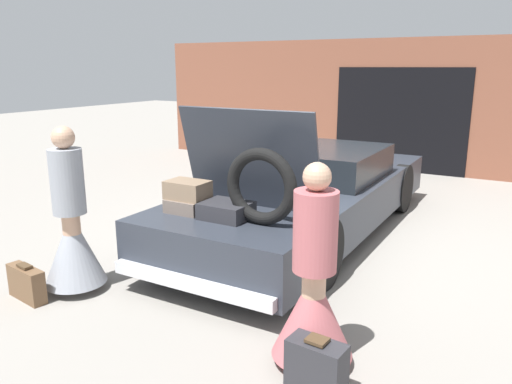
% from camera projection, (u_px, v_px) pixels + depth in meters
% --- Properties ---
extents(ground_plane, '(40.00, 40.00, 0.00)m').
position_uv_depth(ground_plane, '(308.00, 231.00, 6.90)').
color(ground_plane, gray).
extents(garage_wall_back, '(12.00, 0.14, 2.80)m').
position_uv_depth(garage_wall_back, '(401.00, 106.00, 10.61)').
color(garage_wall_back, brown).
rests_on(garage_wall_back, ground_plane).
extents(car, '(1.91, 5.38, 1.81)m').
position_uv_depth(car, '(309.00, 194.00, 6.76)').
color(car, '#2D333D').
rests_on(car, ground_plane).
extents(person_left, '(0.61, 0.61, 1.67)m').
position_uv_depth(person_left, '(72.00, 234.00, 4.97)').
color(person_left, tan).
rests_on(person_left, ground_plane).
extents(person_right, '(0.62, 0.62, 1.57)m').
position_uv_depth(person_right, '(313.00, 296.00, 3.72)').
color(person_right, tan).
rests_on(person_right, ground_plane).
extents(suitcase_beside_left_person, '(0.50, 0.21, 0.36)m').
position_uv_depth(suitcase_beside_left_person, '(27.00, 283.00, 4.85)').
color(suitcase_beside_left_person, brown).
rests_on(suitcase_beside_left_person, ground_plane).
extents(suitcase_beside_right_person, '(0.43, 0.24, 0.41)m').
position_uv_depth(suitcase_beside_right_person, '(316.00, 366.00, 3.47)').
color(suitcase_beside_right_person, '#2D2D33').
rests_on(suitcase_beside_right_person, ground_plane).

